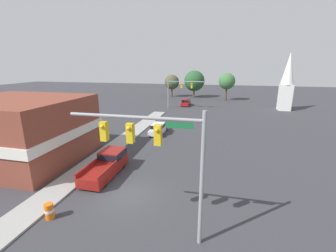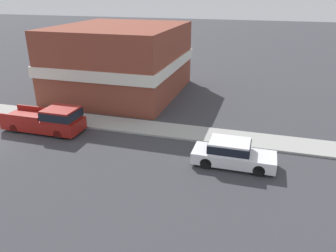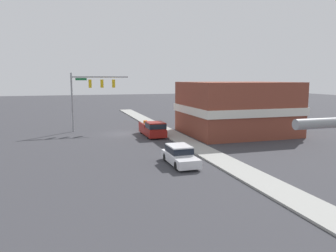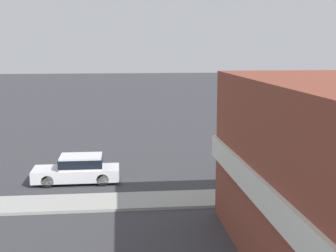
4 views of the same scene
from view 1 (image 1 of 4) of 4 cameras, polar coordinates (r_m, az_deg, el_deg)
name	(u,v)px [view 1 (image 1 of 4)]	position (r m, az deg, el deg)	size (l,w,h in m)	color
ground_plane	(129,195)	(18.04, -9.84, -16.88)	(200.00, 200.00, 0.00)	#38383D
sidewalk_curb	(64,185)	(20.69, -24.99, -13.50)	(2.40, 60.00, 0.14)	#9E9E99
near_signal_assembly	(156,146)	(11.61, -3.03, -5.12)	(7.30, 0.49, 7.46)	gray
far_signal_assembly	(179,87)	(50.21, 2.91, 9.78)	(7.99, 0.49, 6.50)	gray
car_lead	(158,128)	(32.13, -2.48, -0.54)	(1.78, 4.64, 1.51)	black
car_distant	(186,102)	(54.54, 4.51, 6.05)	(1.79, 4.80, 1.61)	black
pickup_truck_parked	(108,164)	(21.30, -15.07, -9.19)	(2.04, 5.71, 1.83)	black
construction_barrel	(49,211)	(17.06, -27.92, -18.55)	(0.57, 0.57, 1.05)	orange
corner_brick_building	(19,129)	(27.50, -33.55, -0.75)	(12.52, 10.90, 6.33)	brown
church_steeple	(287,80)	(54.39, 28.03, 10.18)	(2.64, 2.64, 12.14)	white
backdrop_tree_left_far	(172,82)	(69.60, 0.99, 11.07)	(4.41, 4.41, 6.65)	#4C3823
backdrop_tree_left_mid	(194,81)	(68.49, 6.71, 11.32)	(6.05, 6.05, 7.95)	#4C3823
backdrop_tree_center	(227,81)	(64.17, 14.74, 10.92)	(4.38, 4.38, 7.42)	#4C3823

